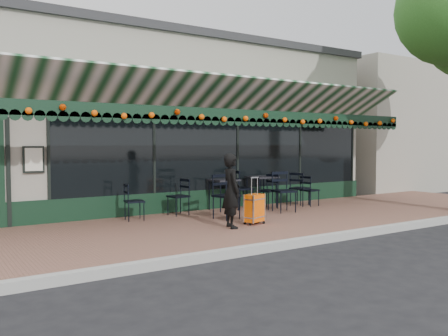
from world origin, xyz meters
TOP-DOWN VIEW (x-y plane):
  - ground at (0.00, 0.00)m, footprint 80.00×80.00m
  - sidewalk at (0.00, 2.00)m, footprint 18.00×4.00m
  - curb at (0.00, -0.08)m, footprint 18.00×0.16m
  - restaurant_building at (0.00, 7.84)m, footprint 12.00×9.60m
  - neighbor_building_right at (13.00, 8.00)m, footprint 12.00×8.00m
  - woman at (-0.49, 1.44)m, footprint 0.47×0.60m
  - suitcase at (0.14, 1.54)m, footprint 0.48×0.36m
  - cafe_table_a at (1.87, 3.51)m, footprint 0.66×0.66m
  - cafe_table_b at (0.73, 3.61)m, footprint 0.63×0.63m
  - chair_a_left at (1.84, 3.23)m, footprint 0.53×0.53m
  - chair_a_right at (2.92, 3.19)m, footprint 0.58×0.58m
  - chair_a_front at (1.80, 2.55)m, footprint 0.58×0.58m
  - chair_a_extra at (3.11, 3.03)m, footprint 0.46×0.46m
  - chair_b_left at (-0.60, 3.50)m, footprint 0.47×0.47m
  - chair_b_right at (1.26, 3.58)m, footprint 0.51×0.51m
  - chair_b_front at (0.02, 2.41)m, footprint 0.60×0.60m
  - chair_solo at (-1.76, 3.36)m, footprint 0.46×0.46m

SIDE VIEW (x-z plane):
  - ground at x=0.00m, z-range 0.00..0.00m
  - sidewalk at x=0.00m, z-range 0.00..0.15m
  - curb at x=0.00m, z-range 0.00..0.15m
  - suitcase at x=0.14m, z-range -0.01..0.96m
  - chair_solo at x=-1.76m, z-range 0.15..0.96m
  - chair_a_extra at x=3.11m, z-range 0.15..0.98m
  - chair_b_left at x=-0.60m, z-range 0.15..1.01m
  - chair_a_left at x=1.84m, z-range 0.15..1.05m
  - chair_a_right at x=2.92m, z-range 0.15..1.07m
  - chair_a_front at x=1.80m, z-range 0.15..1.15m
  - chair_b_right at x=1.26m, z-range 0.15..1.16m
  - chair_b_front at x=0.02m, z-range 0.15..1.16m
  - cafe_table_b at x=0.73m, z-range 0.46..1.24m
  - cafe_table_a at x=1.87m, z-range 0.48..1.29m
  - woman at x=-0.49m, z-range 0.15..1.63m
  - restaurant_building at x=0.00m, z-range 0.02..4.52m
  - neighbor_building_right at x=13.00m, z-range 0.00..4.80m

